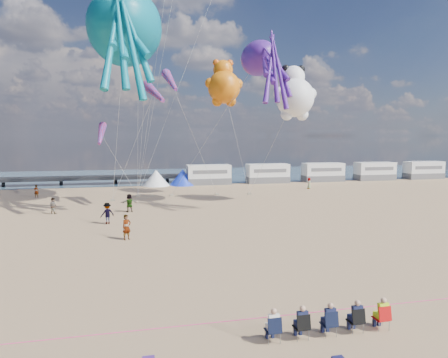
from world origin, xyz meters
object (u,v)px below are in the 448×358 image
motorhome_4 (424,170)px  windsock_left (154,93)px  beachgoer_5 (36,191)px  kite_panda (295,98)px  motorhome_2 (323,172)px  sandbag_b (172,195)px  beachgoer_2 (107,213)px  kite_teddy_orange (224,87)px  sandbag_d (217,194)px  windsock_mid (171,81)px  beachgoer_1 (53,206)px  motorhome_0 (209,175)px  standing_person (127,227)px  tent_white (156,178)px  sandbag_e (138,196)px  kite_octopus_purple (259,58)px  motorhome_1 (268,173)px  sandbag_a (113,200)px  beachgoer_4 (129,203)px  motorhome_3 (375,171)px  tent_blue (183,177)px  sandbag_c (249,194)px  beachgoer_0 (309,183)px  windsock_right (101,134)px  spectator_row (329,318)px  kite_octopus_teal (124,28)px

motorhome_4 → windsock_left: size_ratio=1.10×
beachgoer_5 → kite_panda: size_ratio=0.22×
motorhome_2 → sandbag_b: bearing=-157.0°
beachgoer_2 → kite_teddy_orange: (13.13, 13.60, 12.39)m
sandbag_d → windsock_mid: size_ratio=0.09×
beachgoer_5 → beachgoer_1: bearing=117.8°
sandbag_b → beachgoer_2: bearing=-114.7°
motorhome_0 → kite_teddy_orange: 16.69m
standing_person → beachgoer_5: size_ratio=1.18×
tent_white → sandbag_e: bearing=-104.9°
beachgoer_1 → kite_octopus_purple: size_ratio=0.16×
beachgoer_1 → sandbag_d: bearing=-125.6°
sandbag_d → beachgoer_5: bearing=172.8°
tent_white → motorhome_0: bearing=0.0°
sandbag_b → kite_octopus_purple: (8.51, -8.30, 15.32)m
motorhome_4 → motorhome_1: bearing=180.0°
sandbag_e → kite_panda: kite_panda is taller
beachgoer_2 → sandbag_b: 15.99m
tent_white → sandbag_d: bearing=-58.0°
beachgoer_5 → sandbag_a: 10.36m
beachgoer_4 → kite_teddy_orange: bearing=-157.1°
motorhome_3 → tent_blue: size_ratio=1.65×
kite_teddy_orange → windsock_left: (-8.67, -6.27, -1.49)m
motorhome_0 → sandbag_c: motorhome_0 is taller
beachgoer_0 → beachgoer_4: (-24.53, -12.27, 0.12)m
tent_white → kite_octopus_purple: 25.84m
beachgoer_2 → sandbag_e: 15.29m
windsock_right → sandbag_c: bearing=8.4°
standing_person → sandbag_c: bearing=21.4°
spectator_row → sandbag_d: 35.82m
kite_panda → kite_octopus_teal: bearing=172.9°
beachgoer_2 → sandbag_a: (-0.21, 12.09, -0.80)m
motorhome_1 → standing_person: motorhome_1 is taller
windsock_left → windsock_right: bearing=128.9°
tent_white → beachgoer_5: tent_white is taller
motorhome_3 → beachgoer_1: (-47.20, -19.71, -0.72)m
sandbag_a → sandbag_b: 7.30m
sandbag_c → windsock_left: windsock_left is taller
tent_blue → beachgoer_4: (-7.60, -20.29, -0.31)m
beachgoer_0 → sandbag_b: (-19.60, -2.87, -0.67)m
motorhome_0 → windsock_right: bearing=-136.6°
beachgoer_1 → kite_teddy_orange: 23.69m
motorhome_4 → sandbag_a: size_ratio=13.20×
tent_blue → sandbag_e: size_ratio=8.00×
tent_blue → kite_teddy_orange: bearing=-72.2°
tent_white → sandbag_b: bearing=-83.0°
tent_white → beachgoer_5: size_ratio=2.59×
tent_blue → windsock_mid: bearing=-100.0°
windsock_right → beachgoer_4: bearing=-63.8°
sandbag_c → sandbag_b: bearing=175.0°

